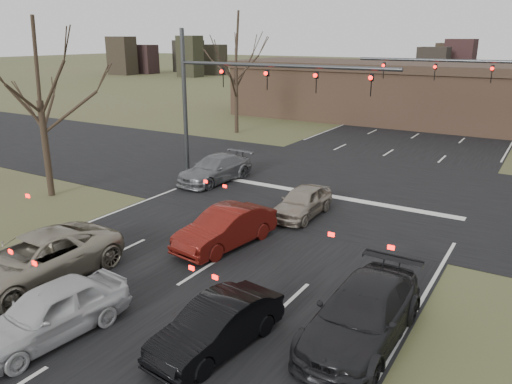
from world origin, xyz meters
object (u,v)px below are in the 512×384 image
(car_grey_ahead, at_px, (215,169))
(car_red_ahead, at_px, (226,228))
(mast_arm_far, at_px, (497,83))
(car_white_sedan, at_px, (50,312))
(car_silver_ahead, at_px, (302,202))
(building, at_px, (462,95))
(car_silver_suv, at_px, (36,260))
(car_black_hatch, at_px, (217,325))
(mast_arm_near, at_px, (233,86))
(car_charcoal_sedan, at_px, (362,314))

(car_grey_ahead, relative_size, car_red_ahead, 1.09)
(mast_arm_far, bearing_deg, car_white_sedan, -106.06)
(car_white_sedan, height_order, car_silver_ahead, car_white_sedan)
(building, height_order, car_silver_suv, building)
(building, distance_m, car_grey_ahead, 27.02)
(building, relative_size, car_grey_ahead, 8.80)
(mast_arm_far, bearing_deg, car_grey_ahead, -138.57)
(car_black_hatch, xyz_separation_m, car_grey_ahead, (-8.98, 12.38, 0.05))
(car_silver_suv, bearing_deg, car_black_hatch, 2.65)
(building, height_order, car_white_sedan, building)
(car_red_ahead, bearing_deg, car_white_sedan, -85.97)
(mast_arm_near, relative_size, car_white_sedan, 2.86)
(car_black_hatch, distance_m, car_red_ahead, 6.47)
(car_silver_ahead, bearing_deg, car_grey_ahead, 157.93)
(car_silver_suv, bearing_deg, car_charcoal_sedan, 15.15)
(car_silver_suv, distance_m, car_grey_ahead, 12.63)
(car_white_sedan, relative_size, car_red_ahead, 0.96)
(building, bearing_deg, mast_arm_far, -74.42)
(mast_arm_far, relative_size, car_red_ahead, 2.53)
(building, height_order, car_black_hatch, building)
(building, height_order, car_grey_ahead, building)
(car_white_sedan, bearing_deg, car_red_ahead, 92.05)
(car_white_sedan, bearing_deg, mast_arm_near, 111.76)
(car_black_hatch, relative_size, car_grey_ahead, 0.81)
(building, xyz_separation_m, mast_arm_near, (-7.23, -25.00, 2.41))
(car_red_ahead, bearing_deg, car_silver_suv, -114.36)
(mast_arm_far, xyz_separation_m, car_charcoal_sedan, (-0.22, -20.87, -4.28))
(car_white_sedan, xyz_separation_m, car_grey_ahead, (-4.98, 14.22, -0.02))
(building, xyz_separation_m, car_charcoal_sedan, (3.97, -35.87, -1.92))
(building, distance_m, car_charcoal_sedan, 36.14)
(building, distance_m, car_red_ahead, 32.83)
(car_white_sedan, bearing_deg, car_grey_ahead, 115.28)
(car_charcoal_sedan, bearing_deg, car_silver_ahead, 126.43)
(car_grey_ahead, bearing_deg, car_charcoal_sedan, -35.29)
(car_silver_ahead, bearing_deg, mast_arm_near, 149.55)
(car_silver_suv, height_order, car_black_hatch, car_silver_suv)
(mast_arm_near, distance_m, car_black_hatch, 16.11)
(mast_arm_near, xyz_separation_m, car_black_hatch, (8.23, -13.12, -4.43))
(mast_arm_near, bearing_deg, car_black_hatch, -57.90)
(building, relative_size, mast_arm_far, 3.81)
(car_black_hatch, relative_size, car_red_ahead, 0.89)
(mast_arm_far, height_order, car_silver_suv, mast_arm_far)
(car_silver_suv, distance_m, car_black_hatch, 7.00)
(car_silver_suv, relative_size, car_grey_ahead, 1.16)
(car_silver_ahead, bearing_deg, car_white_sedan, -98.27)
(car_black_hatch, height_order, car_silver_ahead, car_silver_ahead)
(building, xyz_separation_m, car_silver_ahead, (-1.50, -28.24, -2.01))
(car_silver_suv, xyz_separation_m, car_grey_ahead, (-1.98, 12.47, -0.07))
(building, distance_m, car_black_hatch, 38.19)
(car_white_sedan, distance_m, car_silver_ahead, 11.81)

